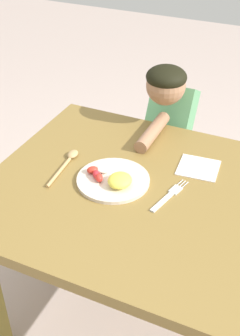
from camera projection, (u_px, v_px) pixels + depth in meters
The scene contains 7 objects.
ground_plane at pixel (134, 314), 1.87m from camera, with size 8.00×8.00×0.00m, color #BAA69C.
dining_table at pixel (137, 215), 1.55m from camera, with size 1.02×0.88×0.68m.
plate at pixel (113, 179), 1.50m from camera, with size 0.25×0.25×0.05m.
fork at pixel (169, 196), 1.44m from camera, with size 0.07×0.20×0.01m.
spoon at pixel (67, 161), 1.60m from camera, with size 0.04×0.23×0.02m.
person at pixel (168, 149), 2.01m from camera, with size 0.21×0.48×0.92m.
napkin at pixel (198, 168), 1.57m from camera, with size 0.14×0.13×0.00m, color white.
Camera 1 is at (0.43, -1.08, 1.59)m, focal length 47.44 mm.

